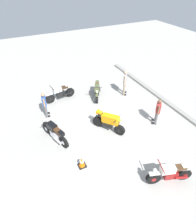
# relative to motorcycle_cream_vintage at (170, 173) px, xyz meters

# --- Properties ---
(ground_plane) EXTENTS (40.00, 40.00, 0.00)m
(ground_plane) POSITION_rel_motorcycle_cream_vintage_xyz_m (-4.02, -0.64, -0.49)
(ground_plane) COLOR #ADAAA3
(curb_edge) EXTENTS (14.00, 0.30, 0.15)m
(curb_edge) POSITION_rel_motorcycle_cream_vintage_xyz_m (-4.02, 3.96, -0.41)
(curb_edge) COLOR gray
(curb_edge) RESTS_ON ground
(motorcycle_cream_vintage) EXTENTS (0.92, 1.90, 1.07)m
(motorcycle_cream_vintage) POSITION_rel_motorcycle_cream_vintage_xyz_m (0.00, 0.00, 0.00)
(motorcycle_cream_vintage) COLOR black
(motorcycle_cream_vintage) RESTS_ON ground
(motorcycle_olive_vintage) EXTENTS (1.81, 1.07, 1.07)m
(motorcycle_olive_vintage) POSITION_rel_motorcycle_cream_vintage_xyz_m (-7.15, 0.17, 0.00)
(motorcycle_olive_vintage) COLOR black
(motorcycle_olive_vintage) RESTS_ON ground
(motorcycle_black_cruiser) EXTENTS (2.01, 0.91, 1.09)m
(motorcycle_black_cruiser) POSITION_rel_motorcycle_cream_vintage_xyz_m (-4.41, -3.56, 0.03)
(motorcycle_black_cruiser) COLOR black
(motorcycle_black_cruiser) RESTS_ON ground
(motorcycle_orange_sportbike) EXTENTS (1.76, 1.19, 1.14)m
(motorcycle_orange_sportbike) POSITION_rel_motorcycle_cream_vintage_xyz_m (-3.86, -0.73, 0.11)
(motorcycle_orange_sportbike) COLOR black
(motorcycle_orange_sportbike) RESTS_ON ground
(motorcycle_silver_cruiser) EXTENTS (0.70, 2.09, 1.09)m
(motorcycle_silver_cruiser) POSITION_rel_motorcycle_cream_vintage_xyz_m (-7.93, -2.18, 0.03)
(motorcycle_silver_cruiser) COLOR black
(motorcycle_silver_cruiser) RESTS_ON ground
(person_in_gray_shirt) EXTENTS (0.61, 0.52, 1.79)m
(person_in_gray_shirt) POSITION_rel_motorcycle_cream_vintage_xyz_m (-6.67, 2.04, 0.55)
(person_in_gray_shirt) COLOR gray
(person_in_gray_shirt) RESTS_ON ground
(person_in_blue_shirt) EXTENTS (0.63, 0.37, 1.58)m
(person_in_blue_shirt) POSITION_rel_motorcycle_cream_vintage_xyz_m (-6.63, -3.47, 0.40)
(person_in_blue_shirt) COLOR #59595B
(person_in_blue_shirt) RESTS_ON ground
(person_in_red_shirt) EXTENTS (0.54, 0.51, 1.58)m
(person_in_red_shirt) POSITION_rel_motorcycle_cream_vintage_xyz_m (-3.22, 1.98, 0.40)
(person_in_red_shirt) COLOR #59595B
(person_in_red_shirt) RESTS_ON ground
(traffic_cone) EXTENTS (0.36, 0.36, 0.53)m
(traffic_cone) POSITION_rel_motorcycle_cream_vintage_xyz_m (-2.28, -2.96, -0.23)
(traffic_cone) COLOR black
(traffic_cone) RESTS_ON ground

